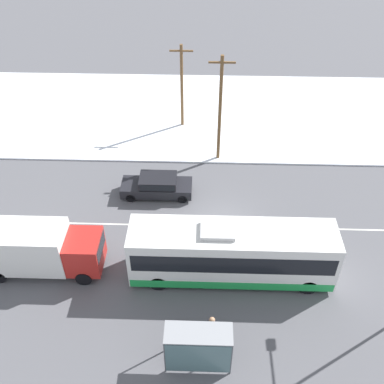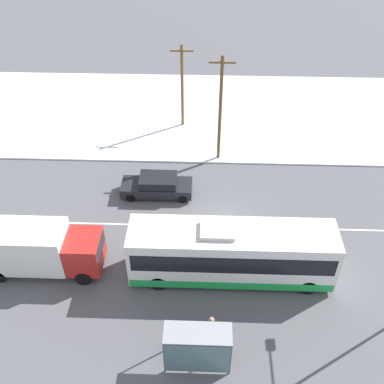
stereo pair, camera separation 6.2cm
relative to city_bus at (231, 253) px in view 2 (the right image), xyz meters
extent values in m
plane|color=#56565B|center=(-0.36, 3.86, -1.75)|extent=(120.00, 120.00, 0.00)
cube|color=silver|center=(-0.36, 18.07, -1.69)|extent=(80.00, 14.83, 0.12)
cube|color=silver|center=(-0.36, 3.86, -1.75)|extent=(60.00, 0.12, 0.00)
cube|color=white|center=(0.00, 0.00, 0.06)|extent=(11.13, 2.55, 3.07)
cube|color=black|center=(0.00, 0.00, 0.43)|extent=(10.68, 2.57, 1.17)
cube|color=green|center=(0.00, 0.00, -1.20)|extent=(11.02, 2.57, 0.55)
cube|color=#B2B2B2|center=(-0.83, 0.00, 1.72)|extent=(1.80, 1.40, 0.24)
cylinder|color=black|center=(4.17, -1.14, -1.25)|extent=(1.00, 0.28, 1.00)
cylinder|color=black|center=(4.17, 1.13, -1.25)|extent=(1.00, 0.28, 1.00)
cylinder|color=black|center=(-3.96, -1.14, -1.25)|extent=(1.00, 0.28, 1.00)
cylinder|color=black|center=(-3.96, 1.13, -1.25)|extent=(1.00, 0.28, 1.00)
cube|color=silver|center=(-11.80, 0.08, 0.03)|extent=(5.46, 2.30, 2.56)
cube|color=red|center=(-8.12, 0.08, -0.26)|extent=(1.90, 2.18, 2.00)
cube|color=black|center=(-7.19, 0.08, 0.14)|extent=(0.06, 1.95, 0.88)
cylinder|color=black|center=(-8.12, -0.94, -1.30)|extent=(0.90, 0.26, 0.90)
cylinder|color=black|center=(-8.12, 1.10, -1.30)|extent=(0.90, 0.26, 0.90)
cylinder|color=black|center=(-12.89, 1.10, -1.30)|extent=(0.90, 0.26, 0.90)
cube|color=black|center=(-4.81, 6.93, -1.18)|extent=(4.80, 1.80, 0.70)
cube|color=black|center=(-4.69, 6.93, -0.54)|extent=(2.49, 1.66, 0.57)
cube|color=black|center=(-4.69, 6.93, -0.53)|extent=(2.30, 1.69, 0.46)
cylinder|color=black|center=(-6.50, 6.14, -1.43)|extent=(0.64, 0.22, 0.64)
cylinder|color=black|center=(-6.50, 7.72, -1.43)|extent=(0.64, 0.22, 0.64)
cylinder|color=black|center=(-3.01, 6.14, -1.43)|extent=(0.64, 0.22, 0.64)
cylinder|color=black|center=(-3.01, 7.72, -1.43)|extent=(0.64, 0.22, 0.64)
cylinder|color=#23232D|center=(-1.21, -4.24, -1.33)|extent=(0.13, 0.13, 0.84)
cylinder|color=#23232D|center=(-0.95, -4.24, -1.33)|extent=(0.13, 0.13, 0.84)
cube|color=black|center=(-1.08, -4.24, -0.56)|extent=(0.44, 0.24, 0.70)
sphere|color=tan|center=(-1.08, -4.24, -0.06)|extent=(0.29, 0.29, 0.29)
cylinder|color=black|center=(-1.35, -4.24, -0.59)|extent=(0.11, 0.11, 0.66)
cylinder|color=black|center=(-0.80, -4.24, -0.59)|extent=(0.11, 0.11, 0.66)
cube|color=gray|center=(-1.70, -5.40, 0.62)|extent=(3.08, 1.20, 0.06)
cube|color=slate|center=(-1.70, -5.98, -0.55)|extent=(2.96, 0.04, 2.16)
cylinder|color=#474C51|center=(-3.20, -4.84, -0.58)|extent=(0.08, 0.08, 2.34)
cylinder|color=#474C51|center=(-0.20, -4.84, -0.58)|extent=(0.08, 0.08, 2.34)
cylinder|color=#474C51|center=(-3.20, -5.96, -0.58)|extent=(0.08, 0.08, 2.34)
cylinder|color=#474C51|center=(-0.20, -5.96, -0.58)|extent=(0.08, 0.08, 2.34)
cylinder|color=brown|center=(-0.56, 11.32, 2.35)|extent=(0.24, 0.24, 8.20)
cube|color=brown|center=(-0.56, 11.32, 5.96)|extent=(1.80, 0.12, 0.12)
cylinder|color=brown|center=(-3.50, 16.01, 1.76)|extent=(0.24, 0.24, 7.02)
cube|color=brown|center=(-3.50, 16.01, 4.77)|extent=(1.80, 0.12, 0.12)
camera|label=1|loc=(-1.62, -16.71, 18.22)|focal=42.00mm
camera|label=2|loc=(-1.56, -16.70, 18.22)|focal=42.00mm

